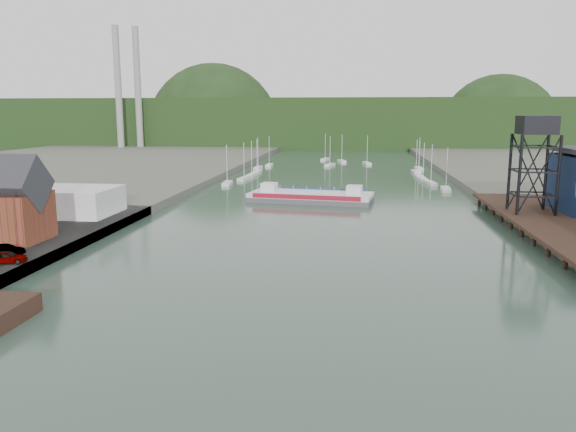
# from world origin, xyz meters

# --- Properties ---
(ground) EXTENTS (600.00, 600.00, 0.00)m
(ground) POSITION_xyz_m (0.00, 0.00, 0.00)
(ground) COLOR #283E32
(ground) RESTS_ON ground
(east_pier) EXTENTS (14.00, 70.00, 2.45)m
(east_pier) POSITION_xyz_m (37.00, 45.00, 1.90)
(east_pier) COLOR black
(east_pier) RESTS_ON ground
(white_shed) EXTENTS (18.00, 12.00, 4.50)m
(white_shed) POSITION_xyz_m (-44.00, 50.00, 3.85)
(white_shed) COLOR silver
(white_shed) RESTS_ON west_quay
(lift_tower) EXTENTS (6.50, 6.50, 16.00)m
(lift_tower) POSITION_xyz_m (35.00, 58.00, 15.65)
(lift_tower) COLOR black
(lift_tower) RESTS_ON east_pier
(marina_sailboats) EXTENTS (57.71, 92.65, 0.90)m
(marina_sailboats) POSITION_xyz_m (0.08, 138.46, 0.35)
(marina_sailboats) COLOR silver
(marina_sailboats) RESTS_ON ground
(smokestacks) EXTENTS (11.20, 8.20, 60.00)m
(smokestacks) POSITION_xyz_m (-106.00, 232.50, 30.00)
(smokestacks) COLOR gray
(smokestacks) RESTS_ON ground
(distant_hills) EXTENTS (500.00, 120.00, 80.00)m
(distant_hills) POSITION_xyz_m (-3.98, 301.35, 10.38)
(distant_hills) COLOR black
(distant_hills) RESTS_ON ground
(chain_ferry) EXTENTS (26.95, 13.83, 3.71)m
(chain_ferry) POSITION_xyz_m (-3.64, 78.88, 1.06)
(chain_ferry) COLOR #4D4D4F
(chain_ferry) RESTS_ON ground
(car_west_a) EXTENTS (4.58, 2.75, 1.46)m
(car_west_a) POSITION_xyz_m (-34.00, 19.03, 2.33)
(car_west_a) COLOR #999999
(car_west_a) RESTS_ON west_quay
(car_west_b) EXTENTS (4.33, 2.15, 1.37)m
(car_west_b) POSITION_xyz_m (-36.20, 22.25, 2.28)
(car_west_b) COLOR #999999
(car_west_b) RESTS_ON west_quay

